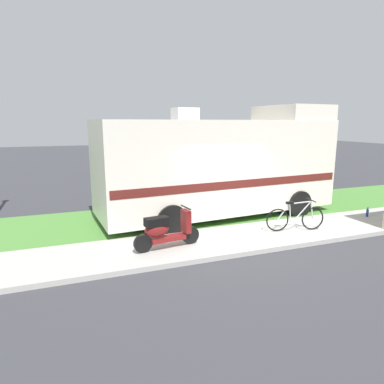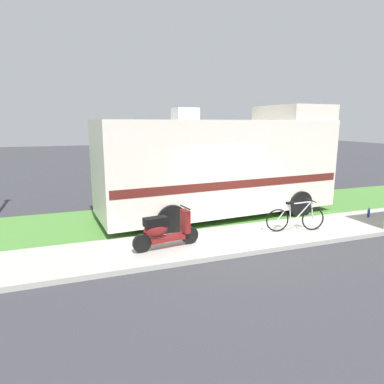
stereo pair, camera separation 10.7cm
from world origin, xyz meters
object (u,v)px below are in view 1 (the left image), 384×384
bicycle (295,218)px  pickup_truck_far (248,157)px  bottle_green (367,213)px  scooter (165,230)px  motorhome_rv (221,164)px  pickup_truck_near (255,165)px

bicycle → pickup_truck_far: size_ratio=0.32×
pickup_truck_far → bottle_green: size_ratio=17.18×
scooter → bottle_green: 6.90m
motorhome_rv → bicycle: size_ratio=4.76×
motorhome_rv → pickup_truck_near: bearing=49.0°
motorhome_rv → bottle_green: bearing=-26.8°
motorhome_rv → scooter: bearing=-136.3°
bottle_green → pickup_truck_far: bearing=81.4°
pickup_truck_near → pickup_truck_far: size_ratio=1.05×
scooter → bicycle: bearing=0.6°
scooter → pickup_truck_far: bearing=52.0°
pickup_truck_near → pickup_truck_far: bearing=65.4°
motorhome_rv → pickup_truck_far: 10.15m
motorhome_rv → pickup_truck_far: (5.81, 8.28, -0.75)m
motorhome_rv → bicycle: bearing=-65.4°
pickup_truck_near → bicycle: bearing=-112.9°
pickup_truck_near → bottle_green: bearing=-90.4°
pickup_truck_near → bottle_green: size_ratio=17.98×
scooter → bottle_green: size_ratio=5.60×
motorhome_rv → scooter: 3.84m
bicycle → scooter: bearing=-179.4°
bicycle → pickup_truck_near: size_ratio=0.30×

